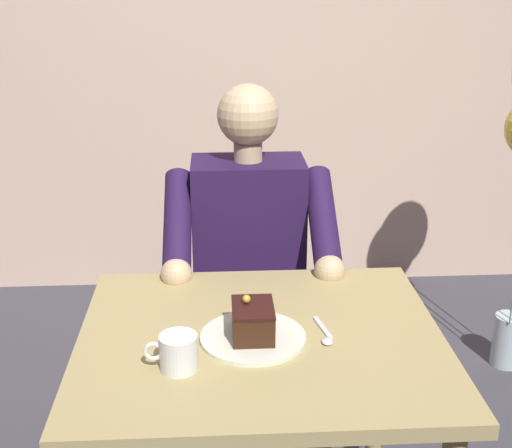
{
  "coord_description": "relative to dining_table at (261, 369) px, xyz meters",
  "views": [
    {
      "loc": [
        0.1,
        1.46,
        1.54
      ],
      "look_at": [
        0.01,
        -0.1,
        0.95
      ],
      "focal_mm": 48.24,
      "sensor_mm": 36.0,
      "label": 1
    }
  ],
  "objects": [
    {
      "name": "coffee_cup",
      "position": [
        0.19,
        0.14,
        0.14
      ],
      "size": [
        0.12,
        0.09,
        0.08
      ],
      "color": "white",
      "rests_on": "dining_table"
    },
    {
      "name": "cake_slice",
      "position": [
        0.02,
        0.02,
        0.14
      ],
      "size": [
        0.1,
        0.13,
        0.1
      ],
      "color": "#351C0F",
      "rests_on": "dessert_plate"
    },
    {
      "name": "chair",
      "position": [
        0.0,
        -0.73,
        -0.11
      ],
      "size": [
        0.42,
        0.42,
        0.9
      ],
      "color": "tan",
      "rests_on": "ground"
    },
    {
      "name": "dessert_plate",
      "position": [
        0.02,
        0.02,
        0.1
      ],
      "size": [
        0.25,
        0.25,
        0.01
      ],
      "primitive_type": "cylinder",
      "color": "silver",
      "rests_on": "dining_table"
    },
    {
      "name": "seated_person",
      "position": [
        0.0,
        -0.55,
        0.02
      ],
      "size": [
        0.53,
        0.58,
        1.21
      ],
      "color": "#25143B",
      "rests_on": "ground"
    },
    {
      "name": "dessert_spoon",
      "position": [
        -0.15,
        0.02,
        0.1
      ],
      "size": [
        0.03,
        0.14,
        0.01
      ],
      "color": "silver",
      "rests_on": "dining_table"
    },
    {
      "name": "dining_table",
      "position": [
        0.0,
        0.0,
        0.0
      ],
      "size": [
        0.88,
        0.75,
        0.7
      ],
      "color": "tan",
      "rests_on": "ground"
    }
  ]
}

